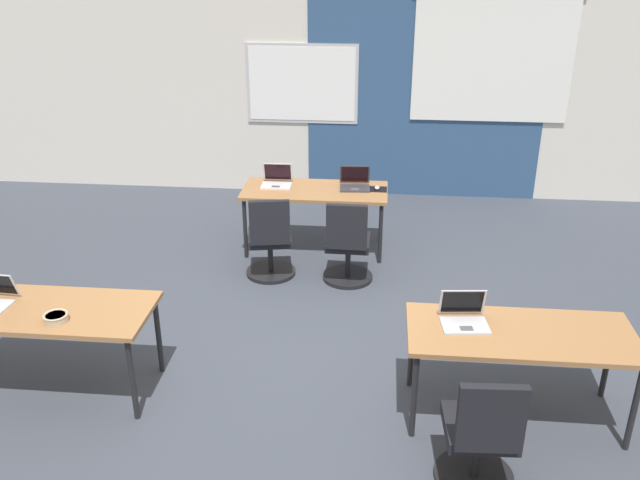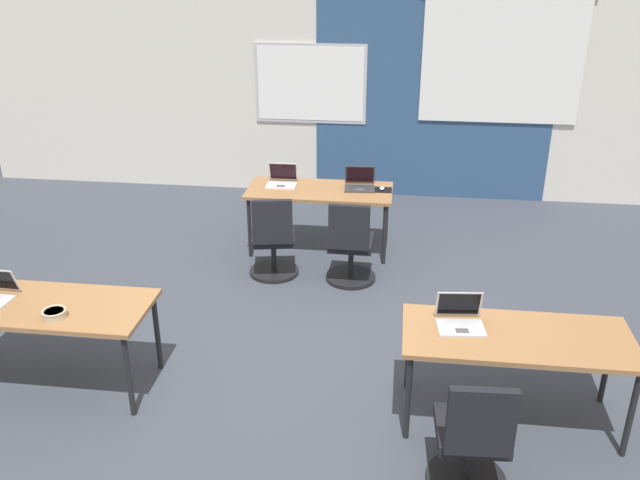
{
  "view_description": "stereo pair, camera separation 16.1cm",
  "coord_description": "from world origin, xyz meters",
  "px_view_note": "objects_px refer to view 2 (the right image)",
  "views": [
    {
      "loc": [
        0.72,
        -4.77,
        3.25
      ],
      "look_at": [
        0.22,
        0.48,
        0.88
      ],
      "focal_mm": 37.8,
      "sensor_mm": 36.0,
      "label": 1
    },
    {
      "loc": [
        0.88,
        -4.75,
        3.25
      ],
      "look_at": [
        0.22,
        0.48,
        0.88
      ],
      "focal_mm": 37.8,
      "sensor_mm": 36.0,
      "label": 2
    }
  ],
  "objects_px": {
    "laptop_near_right_inner": "(460,319)",
    "chair_far_right": "(350,249)",
    "chair_near_right_inner": "(472,444)",
    "desk_near_right": "(517,342)",
    "desk_far_center": "(320,194)",
    "laptop_far_left": "(282,180)",
    "chair_far_left": "(273,243)",
    "snack_bowl": "(54,313)",
    "desk_near_left": "(46,311)",
    "laptop_far_right": "(360,184)",
    "mouse_far_right": "(382,188)"
  },
  "relations": [
    {
      "from": "laptop_near_right_inner",
      "to": "laptop_far_left",
      "type": "distance_m",
      "value": 3.34
    },
    {
      "from": "desk_near_left",
      "to": "laptop_far_right",
      "type": "xyz_separation_m",
      "value": [
        2.18,
        2.9,
        0.11
      ]
    },
    {
      "from": "chair_near_right_inner",
      "to": "laptop_far_right",
      "type": "height_order",
      "value": "laptop_far_right"
    },
    {
      "from": "desk_near_left",
      "to": "desk_near_right",
      "type": "relative_size",
      "value": 1.0
    },
    {
      "from": "laptop_near_right_inner",
      "to": "mouse_far_right",
      "type": "height_order",
      "value": "laptop_near_right_inner"
    },
    {
      "from": "desk_far_center",
      "to": "mouse_far_right",
      "type": "distance_m",
      "value": 0.69
    },
    {
      "from": "laptop_far_right",
      "to": "snack_bowl",
      "type": "bearing_deg",
      "value": -126.83
    },
    {
      "from": "desk_near_right",
      "to": "chair_near_right_inner",
      "type": "xyz_separation_m",
      "value": [
        -0.34,
        -0.76,
        -0.28
      ]
    },
    {
      "from": "desk_near_right",
      "to": "laptop_far_left",
      "type": "height_order",
      "value": "laptop_far_left"
    },
    {
      "from": "chair_far_right",
      "to": "laptop_near_right_inner",
      "type": "bearing_deg",
      "value": 117.27
    },
    {
      "from": "chair_near_right_inner",
      "to": "snack_bowl",
      "type": "distance_m",
      "value": 3.06
    },
    {
      "from": "chair_far_left",
      "to": "laptop_far_right",
      "type": "height_order",
      "value": "laptop_far_right"
    },
    {
      "from": "desk_far_center",
      "to": "laptop_far_left",
      "type": "xyz_separation_m",
      "value": [
        -0.44,
        0.1,
        0.11
      ]
    },
    {
      "from": "desk_near_right",
      "to": "mouse_far_right",
      "type": "bearing_deg",
      "value": 110.46
    },
    {
      "from": "desk_near_right",
      "to": "snack_bowl",
      "type": "xyz_separation_m",
      "value": [
        -3.33,
        -0.18,
        0.1
      ]
    },
    {
      "from": "desk_near_left",
      "to": "chair_far_right",
      "type": "relative_size",
      "value": 1.74
    },
    {
      "from": "desk_near_left",
      "to": "desk_near_right",
      "type": "distance_m",
      "value": 3.5
    },
    {
      "from": "desk_near_left",
      "to": "chair_far_left",
      "type": "bearing_deg",
      "value": 56.43
    },
    {
      "from": "desk_near_left",
      "to": "laptop_far_left",
      "type": "height_order",
      "value": "laptop_far_left"
    },
    {
      "from": "laptop_near_right_inner",
      "to": "snack_bowl",
      "type": "xyz_separation_m",
      "value": [
        -2.93,
        -0.25,
        -0.01
      ]
    },
    {
      "from": "laptop_far_right",
      "to": "chair_far_right",
      "type": "bearing_deg",
      "value": -95.04
    },
    {
      "from": "mouse_far_right",
      "to": "snack_bowl",
      "type": "distance_m",
      "value": 3.78
    },
    {
      "from": "laptop_near_right_inner",
      "to": "laptop_far_left",
      "type": "xyz_separation_m",
      "value": [
        -1.79,
        2.82,
        -0.0
      ]
    },
    {
      "from": "laptop_near_right_inner",
      "to": "chair_far_right",
      "type": "xyz_separation_m",
      "value": [
        -0.94,
        1.94,
        -0.39
      ]
    },
    {
      "from": "laptop_near_right_inner",
      "to": "desk_near_left",
      "type": "bearing_deg",
      "value": 175.53
    },
    {
      "from": "laptop_far_right",
      "to": "chair_far_right",
      "type": "relative_size",
      "value": 0.38
    },
    {
      "from": "desk_near_right",
      "to": "desk_far_center",
      "type": "xyz_separation_m",
      "value": [
        -1.75,
        2.8,
        0.0
      ]
    },
    {
      "from": "desk_near_right",
      "to": "snack_bowl",
      "type": "height_order",
      "value": "snack_bowl"
    },
    {
      "from": "desk_near_right",
      "to": "laptop_far_left",
      "type": "bearing_deg",
      "value": 127.08
    },
    {
      "from": "chair_far_right",
      "to": "snack_bowl",
      "type": "xyz_separation_m",
      "value": [
        -1.99,
        -2.19,
        0.38
      ]
    },
    {
      "from": "laptop_far_left",
      "to": "chair_far_right",
      "type": "xyz_separation_m",
      "value": [
        0.85,
        -0.88,
        -0.39
      ]
    },
    {
      "from": "desk_near_left",
      "to": "laptop_far_left",
      "type": "bearing_deg",
      "value": 65.64
    },
    {
      "from": "chair_far_right",
      "to": "chair_near_right_inner",
      "type": "bearing_deg",
      "value": 111.08
    },
    {
      "from": "mouse_far_right",
      "to": "snack_bowl",
      "type": "xyz_separation_m",
      "value": [
        -2.26,
        -3.04,
        0.01
      ]
    },
    {
      "from": "laptop_near_right_inner",
      "to": "chair_near_right_inner",
      "type": "xyz_separation_m",
      "value": [
        0.05,
        -0.84,
        -0.39
      ]
    },
    {
      "from": "laptop_near_right_inner",
      "to": "chair_far_left",
      "type": "distance_m",
      "value": 2.66
    },
    {
      "from": "mouse_far_right",
      "to": "chair_far_right",
      "type": "relative_size",
      "value": 0.11
    },
    {
      "from": "desk_near_right",
      "to": "chair_near_right_inner",
      "type": "distance_m",
      "value": 0.88
    },
    {
      "from": "chair_near_right_inner",
      "to": "mouse_far_right",
      "type": "xyz_separation_m",
      "value": [
        -0.72,
        3.62,
        0.36
      ]
    },
    {
      "from": "desk_far_center",
      "to": "chair_far_right",
      "type": "bearing_deg",
      "value": -62.24
    },
    {
      "from": "chair_far_left",
      "to": "chair_far_right",
      "type": "bearing_deg",
      "value": 166.77
    },
    {
      "from": "desk_near_right",
      "to": "laptop_near_right_inner",
      "type": "height_order",
      "value": "laptop_near_right_inner"
    },
    {
      "from": "chair_far_right",
      "to": "chair_far_left",
      "type": "bearing_deg",
      "value": -1.21
    },
    {
      "from": "desk_far_center",
      "to": "laptop_near_right_inner",
      "type": "bearing_deg",
      "value": -63.56
    },
    {
      "from": "desk_near_left",
      "to": "laptop_near_right_inner",
      "type": "xyz_separation_m",
      "value": [
        3.1,
        0.08,
        0.11
      ]
    },
    {
      "from": "laptop_far_left",
      "to": "chair_far_left",
      "type": "bearing_deg",
      "value": -87.66
    },
    {
      "from": "laptop_near_right_inner",
      "to": "mouse_far_right",
      "type": "relative_size",
      "value": 3.55
    },
    {
      "from": "laptop_far_left",
      "to": "chair_far_left",
      "type": "xyz_separation_m",
      "value": [
        0.05,
        -0.84,
        -0.39
      ]
    },
    {
      "from": "laptop_far_right",
      "to": "laptop_near_right_inner",
      "type": "bearing_deg",
      "value": -75.59
    },
    {
      "from": "laptop_far_left",
      "to": "chair_far_right",
      "type": "distance_m",
      "value": 1.29
    }
  ]
}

